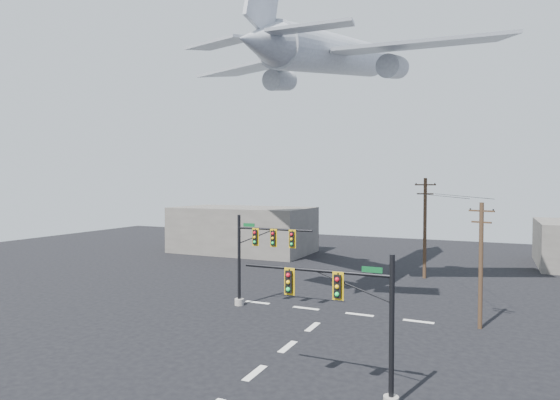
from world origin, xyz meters
The scene contains 9 objects.
ground centered at (0.00, 0.00, 0.00)m, with size 120.00×120.00×0.00m, color black.
lane_markings centered at (0.00, 5.33, 0.01)m, with size 14.00×21.20×0.01m.
signal_mast_near centered at (5.17, -0.80, 3.42)m, with size 7.03×0.69×6.28m.
signal_mast_far centered at (-5.45, 10.69, 3.84)m, with size 6.20×0.75×6.83m.
utility_pole_a centered at (9.75, 12.03, 4.17)m, with size 1.53×0.67×7.98m.
utility_pole_b centered at (4.48, 26.95, 5.08)m, with size 1.97×0.33×9.70m.
power_lines centered at (7.11, 19.49, 8.20)m, with size 6.88×14.92×0.03m.
airliner centered at (-2.47, 19.81, 20.40)m, with size 29.41×30.94×8.53m.
building_left centered at (-20.00, 35.00, 3.00)m, with size 18.00×10.00×6.00m, color slate.
Camera 1 is at (10.30, -19.77, 9.15)m, focal length 30.00 mm.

